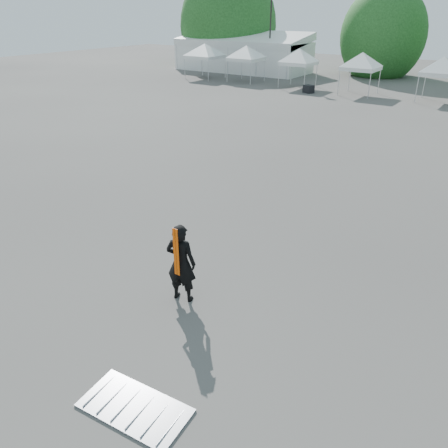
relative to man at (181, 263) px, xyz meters
The scene contains 13 objects.
ground 3.26m from the man, 93.76° to the left, with size 120.00×120.00×0.00m, color #474442.
marquee 44.09m from the man, 120.24° to the left, with size 15.00×6.25×4.23m.
light_pole_west 41.58m from the man, 116.15° to the left, with size 0.60×0.25×10.30m.
tree_far_w 48.85m from the man, 122.53° to the left, with size 4.80×4.80×7.30m.
tree_mid_w 43.95m from the man, 100.78° to the left, with size 4.16×4.16×6.33m.
tent_a 38.46m from the man, 125.69° to the left, with size 4.50×4.50×3.88m.
tent_b 36.25m from the man, 119.27° to the left, with size 4.07×4.07×3.88m.
tent_c 33.51m from the man, 110.94° to the left, with size 3.89×3.89×3.88m.
tent_d 31.42m from the man, 101.21° to the left, with size 3.90×3.90×3.88m.
tent_e 31.10m from the man, 90.02° to the left, with size 3.87×3.87×3.88m.
man is the anchor object (origin of this frame).
barrier_mid 3.58m from the man, 65.52° to the right, with size 2.10×1.19×0.06m.
crate_west 30.69m from the man, 108.67° to the left, with size 0.83×0.64×0.64m, color black.
Camera 1 is at (6.14, -9.94, 6.56)m, focal length 35.00 mm.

